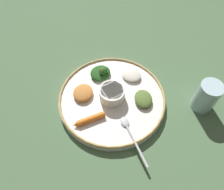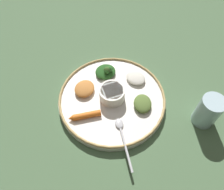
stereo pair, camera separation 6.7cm
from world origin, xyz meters
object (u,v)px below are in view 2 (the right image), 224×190
Objects in this scene: spoon at (122,135)px; carrot_near_spoon at (85,116)px; center_bowl at (112,94)px; greens_pile at (106,71)px; drinking_glass at (207,112)px.

carrot_near_spoon is at bearing -116.26° from spoon.
center_bowl is at bearing 133.39° from carrot_near_spoon.
greens_pile is at bearing -165.27° from spoon.
center_bowl reaches higher than spoon.
drinking_glass reaches higher than carrot_near_spoon.
spoon is 1.60× the size of carrot_near_spoon.
spoon is 1.50× the size of drinking_glass.
greens_pile is at bearing -116.69° from drinking_glass.
drinking_glass is (-0.02, 0.36, 0.02)m from carrot_near_spoon.
carrot_near_spoon is at bearing -46.61° from center_bowl.
spoon is 0.23m from greens_pile.
carrot_near_spoon reaches higher than spoon.
drinking_glass reaches higher than center_bowl.
drinking_glass is (-0.07, 0.25, 0.02)m from spoon.
greens_pile is (-0.23, -0.06, 0.01)m from spoon.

